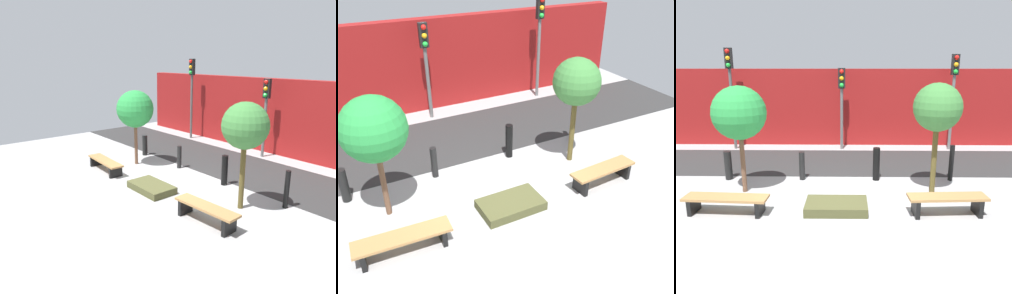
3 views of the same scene
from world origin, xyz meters
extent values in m
plane|color=#959595|center=(0.00, 0.00, 0.00)|extent=(18.00, 18.00, 0.00)
cube|color=#2B2B2B|center=(0.00, 3.83, 0.01)|extent=(18.00, 3.12, 0.01)
cube|color=maroon|center=(0.00, 6.62, 1.59)|extent=(16.20, 0.50, 3.18)
cube|color=black|center=(-3.33, -0.26, 0.18)|extent=(0.13, 0.48, 0.36)
cube|color=black|center=(-1.75, -0.35, 0.18)|extent=(0.13, 0.48, 0.36)
cube|color=#9E7242|center=(-2.54, -0.31, 0.39)|extent=(1.96, 0.58, 0.06)
cube|color=black|center=(1.83, -0.35, 0.21)|extent=(0.12, 0.47, 0.41)
cube|color=black|center=(3.26, -0.27, 0.21)|extent=(0.12, 0.47, 0.41)
cube|color=#9E7242|center=(2.54, -0.31, 0.44)|extent=(1.82, 0.56, 0.06)
cube|color=#464627|center=(0.00, -0.11, 0.11)|extent=(1.46, 0.89, 0.22)
cylinder|color=brown|center=(-2.54, 1.05, 0.89)|extent=(0.12, 0.12, 1.77)
sphere|color=#298D3F|center=(-2.54, 1.05, 2.16)|extent=(1.40, 1.40, 1.40)
cylinder|color=brown|center=(2.54, 1.05, 0.99)|extent=(0.14, 0.14, 1.97)
sphere|color=#3C7B39|center=(2.54, 1.05, 2.31)|extent=(1.24, 1.24, 1.24)
cylinder|color=black|center=(-3.33, 2.02, 0.43)|extent=(0.22, 0.22, 0.86)
cylinder|color=black|center=(-1.11, 2.02, 0.43)|extent=(0.17, 0.17, 0.86)
cylinder|color=black|center=(1.11, 2.02, 0.50)|extent=(0.20, 0.20, 0.99)
cylinder|color=black|center=(3.33, 2.02, 0.54)|extent=(0.14, 0.14, 1.08)
cylinder|color=#4F4F4F|center=(-4.36, 5.69, 1.99)|extent=(0.12, 0.12, 3.98)
cube|color=black|center=(-4.36, 5.69, 3.59)|extent=(0.28, 0.16, 0.78)
sphere|color=red|center=(-4.36, 5.59, 3.85)|extent=(0.17, 0.17, 0.17)
sphere|color=orange|center=(-4.36, 5.59, 3.59)|extent=(0.17, 0.17, 0.17)
sphere|color=green|center=(-4.36, 5.59, 3.33)|extent=(0.17, 0.17, 0.17)
cylinder|color=#5C5C5C|center=(0.00, 5.69, 1.61)|extent=(0.12, 0.12, 3.22)
cube|color=black|center=(0.00, 5.69, 2.83)|extent=(0.28, 0.16, 0.78)
sphere|color=red|center=(0.00, 5.59, 3.09)|extent=(0.17, 0.17, 0.17)
sphere|color=orange|center=(0.00, 5.59, 2.83)|extent=(0.17, 0.17, 0.17)
sphere|color=green|center=(0.00, 5.59, 2.57)|extent=(0.17, 0.17, 0.17)
cylinder|color=slate|center=(4.36, 5.69, 1.87)|extent=(0.12, 0.12, 3.74)
cube|color=black|center=(4.36, 5.69, 3.35)|extent=(0.28, 0.16, 0.78)
sphere|color=red|center=(4.36, 5.59, 3.61)|extent=(0.17, 0.17, 0.17)
sphere|color=orange|center=(4.36, 5.59, 3.35)|extent=(0.17, 0.17, 0.17)
sphere|color=green|center=(4.36, 5.59, 3.09)|extent=(0.17, 0.17, 0.17)
camera|label=1|loc=(7.68, -5.76, 3.99)|focal=35.00mm
camera|label=2|loc=(-3.35, -6.16, 5.53)|focal=40.00mm
camera|label=3|loc=(0.29, -7.28, 3.40)|focal=35.00mm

